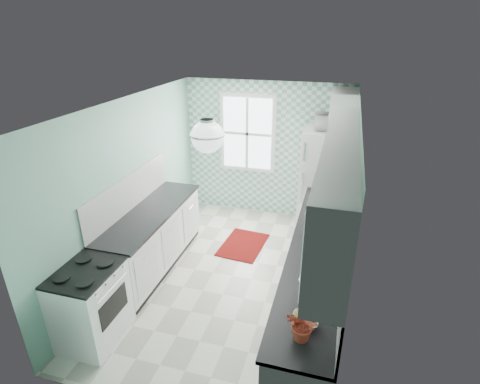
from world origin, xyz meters
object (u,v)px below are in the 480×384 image
(fridge, at_px, (324,182))
(sink, at_px, (323,218))
(fruit_bowl, at_px, (305,320))
(potted_plant, at_px, (304,325))
(stove, at_px, (91,304))
(microwave, at_px, (330,122))
(ceiling_light, at_px, (207,136))

(fridge, relative_size, sink, 3.42)
(fruit_bowl, distance_m, potted_plant, 0.23)
(stove, xyz_separation_m, sink, (2.40, 1.94, 0.45))
(fruit_bowl, height_order, microwave, microwave)
(potted_plant, relative_size, microwave, 0.65)
(ceiling_light, distance_m, potted_plant, 2.02)
(stove, bearing_deg, ceiling_light, 32.10)
(ceiling_light, bearing_deg, stove, -148.23)
(ceiling_light, distance_m, fridge, 3.15)
(fridge, height_order, stove, fridge)
(microwave, bearing_deg, ceiling_light, 63.43)
(ceiling_light, relative_size, fridge, 0.19)
(ceiling_light, height_order, sink, ceiling_light)
(fruit_bowl, relative_size, microwave, 0.50)
(ceiling_light, xyz_separation_m, stove, (-1.20, -0.74, -1.84))
(potted_plant, bearing_deg, ceiling_light, 138.35)
(sink, bearing_deg, ceiling_light, -136.57)
(ceiling_light, xyz_separation_m, microwave, (1.11, 2.58, -0.38))
(ceiling_light, relative_size, fruit_bowl, 1.49)
(potted_plant, bearing_deg, fridge, 91.42)
(microwave, bearing_deg, sink, 90.57)
(fridge, height_order, potted_plant, fridge)
(fridge, xyz_separation_m, stove, (-2.31, -3.32, -0.43))
(fridge, bearing_deg, potted_plant, -84.95)
(fridge, relative_size, microwave, 3.90)
(stove, distance_m, microwave, 4.31)
(fruit_bowl, distance_m, microwave, 3.59)
(fruit_bowl, bearing_deg, microwave, 91.49)
(stove, bearing_deg, fridge, 55.56)
(potted_plant, distance_m, microwave, 3.75)
(potted_plant, bearing_deg, stove, 172.29)
(ceiling_light, xyz_separation_m, fridge, (1.11, 2.58, -1.41))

